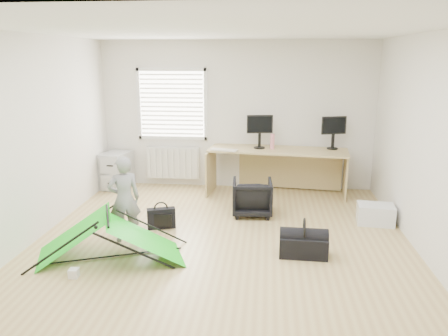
# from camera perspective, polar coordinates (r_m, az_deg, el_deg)

# --- Properties ---
(ground) EXTENTS (5.50, 5.50, 0.00)m
(ground) POSITION_cam_1_polar(r_m,az_deg,el_deg) (5.80, -0.40, -10.11)
(ground) COLOR tan
(ground) RESTS_ON ground
(back_wall) EXTENTS (5.00, 0.02, 2.70)m
(back_wall) POSITION_cam_1_polar(r_m,az_deg,el_deg) (8.09, 1.68, 6.85)
(back_wall) COLOR silver
(back_wall) RESTS_ON ground
(window) EXTENTS (1.20, 0.06, 1.20)m
(window) POSITION_cam_1_polar(r_m,az_deg,el_deg) (8.20, -6.81, 8.26)
(window) COLOR silver
(window) RESTS_ON back_wall
(radiator) EXTENTS (1.00, 0.12, 0.60)m
(radiator) POSITION_cam_1_polar(r_m,az_deg,el_deg) (8.35, -6.65, 0.71)
(radiator) COLOR silver
(radiator) RESTS_ON back_wall
(desk) EXTENTS (2.48, 1.04, 0.82)m
(desk) POSITION_cam_1_polar(r_m,az_deg,el_deg) (7.83, 6.96, -0.51)
(desk) COLOR tan
(desk) RESTS_ON ground
(filing_cabinet) EXTENTS (0.56, 0.67, 0.68)m
(filing_cabinet) POSITION_cam_1_polar(r_m,az_deg,el_deg) (8.41, -13.89, -0.29)
(filing_cabinet) COLOR #ACAFB1
(filing_cabinet) RESTS_ON ground
(monitor_left) EXTENTS (0.47, 0.18, 0.44)m
(monitor_left) POSITION_cam_1_polar(r_m,az_deg,el_deg) (7.76, 4.67, 4.17)
(monitor_left) COLOR black
(monitor_left) RESTS_ON desk
(monitor_right) EXTENTS (0.45, 0.22, 0.42)m
(monitor_right) POSITION_cam_1_polar(r_m,az_deg,el_deg) (7.90, 14.05, 3.93)
(monitor_right) COLOR black
(monitor_right) RESTS_ON desk
(keyboard) EXTENTS (0.50, 0.28, 0.02)m
(keyboard) POSITION_cam_1_polar(r_m,az_deg,el_deg) (7.58, -0.01, 2.38)
(keyboard) COLOR beige
(keyboard) RESTS_ON desk
(thermos) EXTENTS (0.08, 0.08, 0.27)m
(thermos) POSITION_cam_1_polar(r_m,az_deg,el_deg) (7.73, 6.34, 3.47)
(thermos) COLOR #D47686
(thermos) RESTS_ON desk
(office_chair) EXTENTS (0.63, 0.65, 0.56)m
(office_chair) POSITION_cam_1_polar(r_m,az_deg,el_deg) (6.82, 3.71, -3.84)
(office_chair) COLOR black
(office_chair) RESTS_ON ground
(person) EXTENTS (0.50, 0.44, 1.16)m
(person) POSITION_cam_1_polar(r_m,az_deg,el_deg) (5.91, -12.90, -3.99)
(person) COLOR gray
(person) RESTS_ON ground
(kite) EXTENTS (1.93, 1.38, 0.55)m
(kite) POSITION_cam_1_polar(r_m,az_deg,el_deg) (5.55, -14.79, -8.69)
(kite) COLOR #13CE16
(kite) RESTS_ON ground
(storage_crate) EXTENTS (0.55, 0.42, 0.29)m
(storage_crate) POSITION_cam_1_polar(r_m,az_deg,el_deg) (6.86, 19.18, -5.71)
(storage_crate) COLOR silver
(storage_crate) RESTS_ON ground
(tote_bag) EXTENTS (0.28, 0.13, 0.34)m
(tote_bag) POSITION_cam_1_polar(r_m,az_deg,el_deg) (8.40, -14.23, -1.55)
(tote_bag) COLOR teal
(tote_bag) RESTS_ON ground
(laptop_bag) EXTENTS (0.42, 0.24, 0.30)m
(laptop_bag) POSITION_cam_1_polar(r_m,az_deg,el_deg) (6.37, -8.19, -6.52)
(laptop_bag) COLOR black
(laptop_bag) RESTS_ON ground
(white_box) EXTENTS (0.11, 0.11, 0.10)m
(white_box) POSITION_cam_1_polar(r_m,az_deg,el_deg) (5.29, -19.02, -12.86)
(white_box) COLOR silver
(white_box) RESTS_ON ground
(duffel_bag) EXTENTS (0.60, 0.32, 0.26)m
(duffel_bag) POSITION_cam_1_polar(r_m,az_deg,el_deg) (5.57, 10.33, -10.00)
(duffel_bag) COLOR black
(duffel_bag) RESTS_ON ground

